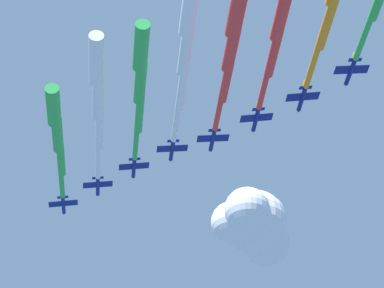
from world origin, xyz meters
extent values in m
cylinder|color=navy|center=(-20.27, -41.72, 168.99)|extent=(9.02, 3.57, 1.27)
cone|color=yellow|center=(-25.14, -43.04, 168.99)|extent=(1.57, 1.50, 1.21)
cylinder|color=black|center=(-15.68, -40.48, 168.99)|extent=(0.83, 1.08, 0.95)
ellipsoid|color=black|center=(-22.16, -42.31, 169.45)|extent=(2.06, 1.33, 0.80)
cube|color=navy|center=(-19.75, -41.57, 168.94)|extent=(4.77, 8.72, 1.55)
cube|color=yellow|center=(-18.75, -45.24, 168.36)|extent=(2.40, 1.28, 0.22)
cube|color=yellow|center=(-20.73, -37.92, 169.66)|extent=(2.40, 1.28, 0.22)
cube|color=navy|center=(-16.62, -40.73, 168.99)|extent=(1.89, 3.35, 0.64)
cube|color=yellow|center=(-16.57, -40.89, 169.93)|extent=(1.47, 0.79, 1.89)
cylinder|color=green|center=(-10.02, -38.95, 168.99)|extent=(12.78, 4.90, 1.62)
cylinder|color=green|center=(0.66, -35.76, 169.04)|extent=(13.00, 5.68, 2.42)
cylinder|color=green|center=(11.52, -33.25, 168.97)|extent=(13.21, 6.46, 3.23)
cylinder|color=green|center=(22.38, -30.76, 168.90)|extent=(13.42, 7.24, 4.04)
cylinder|color=navy|center=(-14.48, -29.80, 170.29)|extent=(9.00, 3.65, 1.26)
cone|color=yellow|center=(-19.34, -31.17, 170.29)|extent=(1.58, 1.51, 1.20)
cylinder|color=black|center=(-9.90, -28.51, 170.29)|extent=(0.83, 1.07, 0.95)
ellipsoid|color=black|center=(-16.36, -30.41, 170.75)|extent=(2.06, 1.34, 0.79)
cube|color=navy|center=(-13.96, -29.64, 170.24)|extent=(4.85, 8.74, 1.48)
cube|color=yellow|center=(-12.92, -33.31, 169.70)|extent=(2.41, 1.30, 0.21)
cube|color=yellow|center=(-14.99, -26.00, 170.92)|extent=(2.41, 1.30, 0.21)
cube|color=navy|center=(-10.84, -28.77, 170.29)|extent=(1.92, 3.35, 0.61)
cube|color=yellow|center=(-10.80, -28.92, 171.23)|extent=(1.46, 0.78, 1.89)
cylinder|color=white|center=(-3.26, -26.64, 170.29)|extent=(15.04, 5.66, 1.60)
cylinder|color=white|center=(9.36, -22.78, 170.34)|extent=(15.26, 6.43, 2.41)
cylinder|color=white|center=(22.18, -19.59, 170.27)|extent=(15.48, 7.21, 3.21)
cylinder|color=white|center=(35.00, -16.43, 170.20)|extent=(15.70, 7.98, 4.01)
cylinder|color=navy|center=(-8.69, -17.88, 171.06)|extent=(9.00, 3.71, 1.27)
cone|color=yellow|center=(-13.54, -19.27, 171.06)|extent=(1.58, 1.52, 1.21)
cylinder|color=black|center=(-4.12, -16.57, 171.06)|extent=(0.84, 1.08, 0.96)
ellipsoid|color=black|center=(-10.57, -18.50, 171.52)|extent=(2.07, 1.36, 0.80)
cube|color=navy|center=(-8.17, -17.72, 171.01)|extent=(4.88, 8.72, 1.60)
cube|color=yellow|center=(-7.12, -21.38, 170.41)|extent=(2.41, 1.31, 0.22)
cube|color=yellow|center=(-9.21, -14.09, 171.75)|extent=(2.41, 1.31, 0.22)
cube|color=navy|center=(-5.05, -16.84, 171.06)|extent=(1.93, 3.35, 0.66)
cube|color=yellow|center=(-5.01, -17.00, 172.00)|extent=(1.47, 0.82, 1.89)
cylinder|color=green|center=(1.92, -14.84, 171.06)|extent=(13.67, 5.35, 1.62)
cylinder|color=green|center=(13.33, -11.26, 171.11)|extent=(13.89, 6.13, 2.43)
cylinder|color=green|center=(24.94, -8.35, 171.04)|extent=(14.12, 6.91, 3.24)
cylinder|color=green|center=(36.56, -5.47, 170.96)|extent=(14.34, 7.69, 4.06)
cylinder|color=navy|center=(-2.90, -5.96, 171.28)|extent=(8.99, 3.67, 1.24)
cone|color=yellow|center=(-7.75, -7.35, 171.28)|extent=(1.58, 1.49, 1.18)
cylinder|color=black|center=(1.67, -4.65, 171.28)|extent=(0.83, 1.06, 0.93)
ellipsoid|color=black|center=(-4.78, -6.57, 171.74)|extent=(2.06, 1.34, 0.78)
cube|color=navy|center=(-2.38, -5.80, 171.23)|extent=(4.89, 8.76, 1.33)
cube|color=yellow|center=(-1.33, -9.48, 170.75)|extent=(2.41, 1.31, 0.20)
cube|color=yellow|center=(-3.42, -2.15, 171.84)|extent=(2.41, 1.31, 0.20)
cube|color=navy|center=(0.74, -4.92, 171.28)|extent=(1.93, 3.36, 0.55)
cube|color=yellow|center=(0.78, -5.05, 172.22)|extent=(1.45, 0.76, 1.90)
cylinder|color=white|center=(8.23, -2.77, 171.28)|extent=(14.86, 5.66, 1.58)
cylinder|color=white|center=(20.70, 1.10, 171.32)|extent=(15.08, 6.42, 2.38)
cylinder|color=white|center=(33.35, 4.31, 171.26)|extent=(15.30, 7.18, 3.17)
cylinder|color=white|center=(46.02, 7.48, 171.20)|extent=(15.52, 7.94, 3.96)
cylinder|color=navy|center=(2.90, 5.96, 168.61)|extent=(8.99, 3.68, 1.24)
cone|color=yellow|center=(-1.96, 4.56, 168.61)|extent=(1.58, 1.49, 1.18)
cylinder|color=black|center=(7.46, 7.27, 168.61)|extent=(0.83, 1.06, 0.93)
ellipsoid|color=black|center=(1.01, 5.35, 169.07)|extent=(2.06, 1.34, 0.78)
cube|color=navy|center=(3.41, 6.12, 168.56)|extent=(4.90, 8.76, 1.31)
cube|color=yellow|center=(4.47, 2.44, 168.09)|extent=(2.41, 1.32, 0.20)
cube|color=yellow|center=(2.36, 9.77, 169.17)|extent=(2.41, 1.32, 0.20)
cube|color=navy|center=(6.53, 7.00, 168.61)|extent=(1.94, 3.36, 0.55)
cube|color=yellow|center=(6.56, 6.88, 169.55)|extent=(1.45, 0.76, 1.90)
cylinder|color=red|center=(13.10, 8.89, 168.61)|extent=(12.74, 5.06, 1.58)
cylinder|color=red|center=(23.71, 12.25, 168.65)|extent=(12.96, 5.82, 2.37)
cylinder|color=red|center=(34.52, 14.94, 168.59)|extent=(13.18, 6.58, 3.16)
cylinder|color=red|center=(45.34, 17.59, 168.53)|extent=(13.39, 7.34, 3.96)
cylinder|color=navy|center=(8.69, 17.88, 169.01)|extent=(9.02, 3.59, 1.28)
cone|color=yellow|center=(3.81, 16.56, 169.01)|extent=(1.57, 1.51, 1.22)
cylinder|color=black|center=(13.27, 19.12, 169.01)|extent=(0.83, 1.08, 0.96)
ellipsoid|color=black|center=(6.80, 17.28, 169.47)|extent=(2.06, 1.34, 0.81)
cube|color=navy|center=(9.20, 18.03, 168.96)|extent=(4.77, 8.71, 1.65)
cube|color=yellow|center=(10.20, 14.36, 168.34)|extent=(2.40, 1.28, 0.22)
cube|color=yellow|center=(8.22, 21.67, 169.72)|extent=(2.40, 1.28, 0.22)
cube|color=navy|center=(12.33, 18.87, 169.01)|extent=(1.89, 3.34, 0.67)
cube|color=yellow|center=(12.38, 18.70, 169.94)|extent=(1.47, 0.81, 1.89)
cylinder|color=red|center=(19.33, 20.76, 169.01)|extent=(13.70, 5.17, 1.63)
cylinder|color=red|center=(30.79, 24.17, 169.06)|extent=(13.91, 5.95, 2.44)
cylinder|color=red|center=(42.44, 26.90, 168.99)|extent=(14.12, 6.74, 3.26)
cylinder|color=navy|center=(14.48, 29.80, 169.17)|extent=(9.02, 3.59, 1.28)
cone|color=yellow|center=(9.60, 28.48, 169.17)|extent=(1.57, 1.51, 1.21)
cylinder|color=black|center=(19.06, 31.04, 169.17)|extent=(0.83, 1.08, 0.96)
ellipsoid|color=black|center=(12.59, 29.20, 169.63)|extent=(2.06, 1.34, 0.80)
cube|color=navy|center=(14.99, 29.95, 169.12)|extent=(4.78, 8.71, 1.63)
cube|color=yellow|center=(15.99, 26.28, 168.50)|extent=(2.40, 1.28, 0.22)
cube|color=yellow|center=(14.01, 33.59, 169.87)|extent=(2.40, 1.28, 0.22)
cube|color=navy|center=(18.12, 30.79, 169.17)|extent=(1.89, 3.34, 0.67)
cube|color=yellow|center=(18.17, 30.63, 170.10)|extent=(1.47, 0.81, 1.89)
cylinder|color=orange|center=(25.65, 32.83, 169.17)|extent=(14.92, 5.50, 1.63)
cylinder|color=orange|center=(38.18, 36.53, 169.22)|extent=(15.13, 6.29, 2.44)
cylinder|color=navy|center=(20.27, 41.72, 170.82)|extent=(9.01, 3.57, 1.24)
cone|color=yellow|center=(15.39, 40.39, 170.82)|extent=(1.57, 1.48, 1.18)
cylinder|color=black|center=(24.85, 42.97, 170.82)|extent=(0.82, 1.06, 0.93)
ellipsoid|color=black|center=(18.37, 41.13, 171.28)|extent=(2.06, 1.32, 0.78)
cube|color=navy|center=(20.78, 41.87, 170.77)|extent=(4.80, 8.75, 1.31)
cube|color=yellow|center=(21.79, 38.18, 170.30)|extent=(2.41, 1.29, 0.20)
cube|color=yellow|center=(19.78, 45.54, 171.38)|extent=(2.41, 1.29, 0.20)
cube|color=navy|center=(23.91, 42.72, 170.82)|extent=(1.90, 3.36, 0.55)
cube|color=yellow|center=(23.95, 42.59, 171.76)|extent=(1.45, 0.74, 1.90)
cylinder|color=green|center=(31.17, 44.70, 170.82)|extent=(14.29, 5.32, 1.58)
sphere|color=white|center=(-58.93, 10.92, 181.34)|extent=(21.67, 21.67, 21.67)
sphere|color=white|center=(-69.16, 13.62, 179.28)|extent=(16.25, 16.25, 16.25)
sphere|color=white|center=(-51.59, 9.34, 181.50)|extent=(15.17, 15.17, 15.17)
sphere|color=white|center=(-58.10, 3.43, 181.48)|extent=(14.08, 14.08, 14.08)
sphere|color=white|center=(-61.29, 15.19, 185.91)|extent=(11.92, 11.92, 11.92)
camera|label=1|loc=(153.26, 26.63, 47.83)|focal=70.03mm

